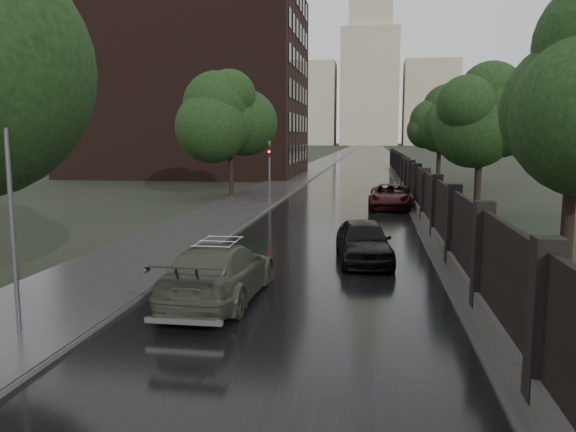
{
  "coord_description": "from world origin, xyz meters",
  "views": [
    {
      "loc": [
        1.88,
        -8.93,
        4.21
      ],
      "look_at": [
        -0.95,
        10.17,
        1.5
      ],
      "focal_mm": 35.0,
      "sensor_mm": 36.0,
      "label": 1
    }
  ],
  "objects_px": {
    "tree_right_a": "(576,111)",
    "traffic_light": "(270,167)",
    "lamp_post": "(11,213)",
    "car_right_far": "(390,196)",
    "tree_right_b": "(481,123)",
    "car_right_near": "(363,241)",
    "tree_left_far": "(230,123)",
    "tree_right_c": "(440,128)",
    "volga_sedan": "(219,272)"
  },
  "relations": [
    {
      "from": "tree_right_a",
      "to": "traffic_light",
      "type": "bearing_deg",
      "value": 124.77
    },
    {
      "from": "lamp_post",
      "to": "car_right_far",
      "type": "relative_size",
      "value": 0.98
    },
    {
      "from": "traffic_light",
      "to": "tree_right_b",
      "type": "bearing_deg",
      "value": -14.24
    },
    {
      "from": "car_right_near",
      "to": "lamp_post",
      "type": "bearing_deg",
      "value": -136.85
    },
    {
      "from": "tree_right_a",
      "to": "car_right_near",
      "type": "height_order",
      "value": "tree_right_a"
    },
    {
      "from": "tree_left_far",
      "to": "lamp_post",
      "type": "height_order",
      "value": "tree_left_far"
    },
    {
      "from": "car_right_near",
      "to": "car_right_far",
      "type": "relative_size",
      "value": 0.82
    },
    {
      "from": "tree_left_far",
      "to": "car_right_near",
      "type": "distance_m",
      "value": 22.73
    },
    {
      "from": "tree_right_c",
      "to": "lamp_post",
      "type": "relative_size",
      "value": 1.37
    },
    {
      "from": "tree_right_a",
      "to": "tree_right_b",
      "type": "height_order",
      "value": "same"
    },
    {
      "from": "tree_right_b",
      "to": "car_right_near",
      "type": "xyz_separation_m",
      "value": [
        -5.84,
        -12.07,
        -4.22
      ]
    },
    {
      "from": "car_right_far",
      "to": "tree_right_b",
      "type": "bearing_deg",
      "value": -30.59
    },
    {
      "from": "tree_right_c",
      "to": "tree_right_a",
      "type": "bearing_deg",
      "value": -90.0
    },
    {
      "from": "lamp_post",
      "to": "car_right_far",
      "type": "distance_m",
      "value": 24.92
    },
    {
      "from": "tree_right_a",
      "to": "car_right_far",
      "type": "xyz_separation_m",
      "value": [
        -4.48,
        16.87,
        -4.22
      ]
    },
    {
      "from": "car_right_far",
      "to": "lamp_post",
      "type": "bearing_deg",
      "value": -107.76
    },
    {
      "from": "lamp_post",
      "to": "car_right_far",
      "type": "height_order",
      "value": "lamp_post"
    },
    {
      "from": "tree_left_far",
      "to": "car_right_near",
      "type": "xyz_separation_m",
      "value": [
        9.66,
        -20.07,
        -4.51
      ]
    },
    {
      "from": "tree_left_far",
      "to": "lamp_post",
      "type": "relative_size",
      "value": 1.45
    },
    {
      "from": "traffic_light",
      "to": "car_right_far",
      "type": "distance_m",
      "value": 7.51
    },
    {
      "from": "tree_left_far",
      "to": "tree_right_b",
      "type": "distance_m",
      "value": 17.45
    },
    {
      "from": "lamp_post",
      "to": "volga_sedan",
      "type": "relative_size",
      "value": 0.99
    },
    {
      "from": "tree_left_far",
      "to": "tree_right_b",
      "type": "height_order",
      "value": "tree_left_far"
    },
    {
      "from": "volga_sedan",
      "to": "tree_right_a",
      "type": "bearing_deg",
      "value": -160.04
    },
    {
      "from": "car_right_near",
      "to": "car_right_far",
      "type": "xyz_separation_m",
      "value": [
        1.35,
        14.94,
        -0.0
      ]
    },
    {
      "from": "tree_left_far",
      "to": "tree_right_c",
      "type": "distance_m",
      "value": 18.45
    },
    {
      "from": "traffic_light",
      "to": "car_right_near",
      "type": "distance_m",
      "value": 16.29
    },
    {
      "from": "tree_right_a",
      "to": "tree_right_c",
      "type": "xyz_separation_m",
      "value": [
        0.0,
        32.0,
        0.0
      ]
    },
    {
      "from": "tree_right_c",
      "to": "car_right_far",
      "type": "bearing_deg",
      "value": -106.5
    },
    {
      "from": "tree_right_b",
      "to": "tree_left_far",
      "type": "bearing_deg",
      "value": 152.7
    },
    {
      "from": "lamp_post",
      "to": "car_right_near",
      "type": "distance_m",
      "value": 11.17
    },
    {
      "from": "tree_right_b",
      "to": "car_right_near",
      "type": "height_order",
      "value": "tree_right_b"
    },
    {
      "from": "tree_right_c",
      "to": "car_right_far",
      "type": "xyz_separation_m",
      "value": [
        -4.48,
        -15.13,
        -4.22
      ]
    },
    {
      "from": "tree_right_b",
      "to": "traffic_light",
      "type": "xyz_separation_m",
      "value": [
        -11.8,
        2.99,
        -2.55
      ]
    },
    {
      "from": "traffic_light",
      "to": "car_right_far",
      "type": "xyz_separation_m",
      "value": [
        7.32,
        -0.12,
        -1.67
      ]
    },
    {
      "from": "volga_sedan",
      "to": "traffic_light",
      "type": "bearing_deg",
      "value": -81.66
    },
    {
      "from": "tree_left_far",
      "to": "tree_right_a",
      "type": "relative_size",
      "value": 1.05
    },
    {
      "from": "tree_right_c",
      "to": "car_right_far",
      "type": "height_order",
      "value": "tree_right_c"
    },
    {
      "from": "tree_left_far",
      "to": "lamp_post",
      "type": "bearing_deg",
      "value": -84.79
    },
    {
      "from": "tree_right_c",
      "to": "volga_sedan",
      "type": "bearing_deg",
      "value": -105.12
    },
    {
      "from": "tree_right_a",
      "to": "volga_sedan",
      "type": "bearing_deg",
      "value": -161.82
    },
    {
      "from": "volga_sedan",
      "to": "car_right_far",
      "type": "height_order",
      "value": "volga_sedan"
    },
    {
      "from": "tree_right_c",
      "to": "traffic_light",
      "type": "bearing_deg",
      "value": -128.18
    },
    {
      "from": "tree_right_a",
      "to": "car_right_near",
      "type": "distance_m",
      "value": 7.46
    },
    {
      "from": "lamp_post",
      "to": "tree_left_far",
      "type": "bearing_deg",
      "value": 95.21
    },
    {
      "from": "lamp_post",
      "to": "tree_right_b",
      "type": "bearing_deg",
      "value": 57.82
    },
    {
      "from": "tree_right_a",
      "to": "volga_sedan",
      "type": "relative_size",
      "value": 1.36
    },
    {
      "from": "car_right_near",
      "to": "tree_right_c",
      "type": "bearing_deg",
      "value": 72.12
    },
    {
      "from": "traffic_light",
      "to": "car_right_far",
      "type": "bearing_deg",
      "value": -0.97
    },
    {
      "from": "volga_sedan",
      "to": "car_right_near",
      "type": "height_order",
      "value": "volga_sedan"
    }
  ]
}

